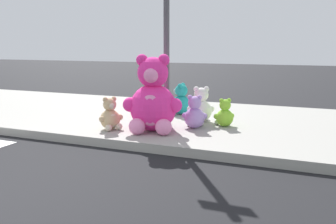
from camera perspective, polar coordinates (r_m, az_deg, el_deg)
sidewalk at (r=8.14m, az=-4.59°, el=-0.74°), size 28.00×4.40×0.15m
sign_pole at (r=6.84m, az=-0.24°, el=12.11°), size 0.56×0.11×3.20m
plush_pink_large at (r=6.38m, az=-2.39°, el=1.76°), size 1.01×0.95×1.34m
plush_tan at (r=6.62m, az=-8.96°, el=-0.68°), size 0.42×0.41×0.59m
plush_lime at (r=6.89m, az=8.80°, el=-0.46°), size 0.37×0.38×0.53m
plush_lavender at (r=6.68m, az=4.17°, el=-0.41°), size 0.46×0.43×0.61m
plush_red at (r=7.64m, az=-2.45°, el=0.93°), size 0.44×0.42×0.59m
plush_teal at (r=7.97m, az=1.95°, el=1.59°), size 0.46×0.53×0.68m
plush_white at (r=7.24m, az=5.16°, el=0.71°), size 0.51×0.50×0.70m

